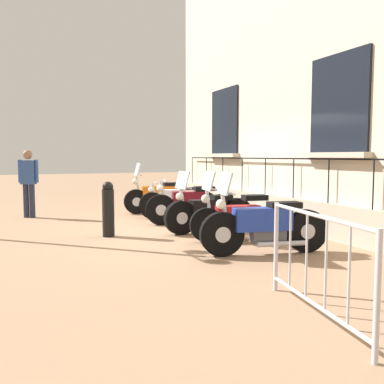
# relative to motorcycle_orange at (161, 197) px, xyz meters

# --- Properties ---
(ground_plane) EXTENTS (60.00, 60.00, 0.00)m
(ground_plane) POSITION_rel_motorcycle_orange_xyz_m (0.16, 2.62, -0.46)
(ground_plane) COLOR #9E7A5B
(building_facade) EXTENTS (0.82, 10.15, 7.79)m
(building_facade) POSITION_rel_motorcycle_orange_xyz_m (-2.10, 2.62, 3.32)
(building_facade) COLOR beige
(building_facade) RESTS_ON ground_plane
(motorcycle_orange) EXTENTS (2.07, 0.75, 1.40)m
(motorcycle_orange) POSITION_rel_motorcycle_orange_xyz_m (0.00, 0.00, 0.00)
(motorcycle_orange) COLOR black
(motorcycle_orange) RESTS_ON ground_plane
(motorcycle_white) EXTENTS (2.00, 0.79, 0.93)m
(motorcycle_white) POSITION_rel_motorcycle_orange_xyz_m (-0.10, 1.10, -0.04)
(motorcycle_white) COLOR black
(motorcycle_white) RESTS_ON ground_plane
(motorcycle_maroon) EXTENTS (2.13, 0.84, 1.04)m
(motorcycle_maroon) POSITION_rel_motorcycle_orange_xyz_m (-0.01, 2.12, 0.00)
(motorcycle_maroon) COLOR black
(motorcycle_maroon) RESTS_ON ground_plane
(motorcycle_black) EXTENTS (2.02, 0.59, 1.28)m
(motorcycle_black) POSITION_rel_motorcycle_orange_xyz_m (0.07, 3.20, -0.04)
(motorcycle_black) COLOR black
(motorcycle_black) RESTS_ON ground_plane
(motorcycle_red) EXTENTS (1.96, 0.68, 1.31)m
(motorcycle_red) POSITION_rel_motorcycle_orange_xyz_m (-0.09, 4.16, -0.03)
(motorcycle_red) COLOR black
(motorcycle_red) RESTS_ON ground_plane
(motorcycle_blue) EXTENTS (2.12, 0.81, 1.34)m
(motorcycle_blue) POSITION_rel_motorcycle_orange_xyz_m (0.13, 5.33, 0.00)
(motorcycle_blue) COLOR black
(motorcycle_blue) RESTS_ON ground_plane
(crowd_barrier) EXTENTS (0.38, 1.83, 1.05)m
(crowd_barrier) POSITION_rel_motorcycle_orange_xyz_m (1.20, 7.82, 0.10)
(crowd_barrier) COLOR #B7B7BF
(crowd_barrier) RESTS_ON ground_plane
(bollard) EXTENTS (0.23, 0.23, 1.09)m
(bollard) POSITION_rel_motorcycle_orange_xyz_m (2.09, 2.82, 0.09)
(bollard) COLOR black
(bollard) RESTS_ON ground_plane
(pedestrian_standing) EXTENTS (0.48, 0.36, 1.74)m
(pedestrian_standing) POSITION_rel_motorcycle_orange_xyz_m (3.39, -0.56, 0.53)
(pedestrian_standing) COLOR #23283D
(pedestrian_standing) RESTS_ON ground_plane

